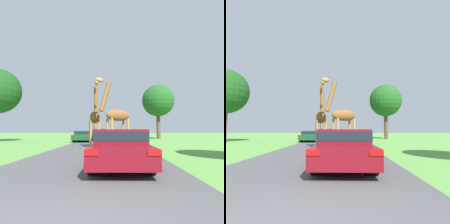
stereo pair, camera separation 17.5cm
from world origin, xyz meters
TOP-DOWN VIEW (x-y plane):
  - road at (0.00, 30.00)m, footprint 6.52×120.00m
  - giraffe_near_road at (1.05, 11.33)m, footprint 2.42×2.04m
  - giraffe_companion at (-0.54, 13.22)m, footprint 1.07×2.81m
  - car_lead_maroon at (1.17, 5.45)m, footprint 1.99×4.57m
  - car_queue_right at (2.20, 16.27)m, footprint 1.75×4.05m
  - car_queue_left at (-1.27, 27.19)m, footprint 1.91×4.80m
  - car_far_ahead at (-2.60, 20.78)m, footprint 1.89×4.27m
  - car_verge_right at (2.38, 23.34)m, footprint 1.96×4.69m
  - tree_left_edge at (7.41, 27.37)m, footprint 4.70×4.70m
  - tree_centre_back at (-11.81, 19.46)m, footprint 4.87×4.87m

SIDE VIEW (x-z plane):
  - road at x=0.00m, z-range 0.00..0.00m
  - car_far_ahead at x=-2.60m, z-range 0.05..1.26m
  - car_queue_right at x=2.20m, z-range 0.05..1.36m
  - car_verge_right at x=2.38m, z-range 0.04..1.39m
  - car_lead_maroon at x=1.17m, z-range 0.05..1.40m
  - car_queue_left at x=-1.27m, z-range 0.05..1.52m
  - giraffe_near_road at x=1.05m, z-range -0.12..4.69m
  - giraffe_companion at x=-0.54m, z-range -0.15..4.77m
  - tree_centre_back at x=-11.81m, z-range 1.53..9.53m
  - tree_left_edge at x=7.41m, z-range 1.60..9.59m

